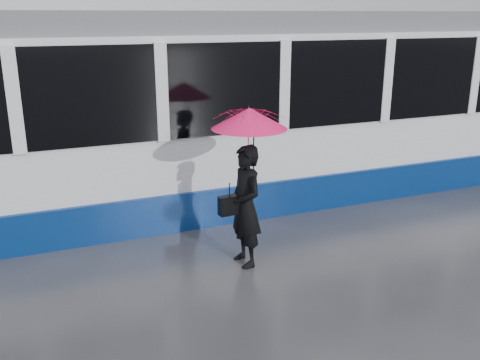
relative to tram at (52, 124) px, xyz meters
name	(u,v)px	position (x,y,z in m)	size (l,w,h in m)	color
ground	(212,263)	(1.79, -2.50, -1.64)	(90.00, 90.00, 0.00)	#29292E
rails	(165,205)	(1.79, 0.00, -1.63)	(34.00, 1.51, 0.02)	#3F3D38
tram	(52,124)	(0.00, 0.00, 0.00)	(26.00, 2.56, 3.35)	white
woman	(245,206)	(2.21, -2.69, -0.80)	(0.61, 0.40, 1.68)	black
umbrella	(249,133)	(2.26, -2.69, 0.20)	(1.06, 1.06, 1.13)	#F61451
handbag	(230,205)	(1.99, -2.67, -0.76)	(0.31, 0.15, 0.44)	black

